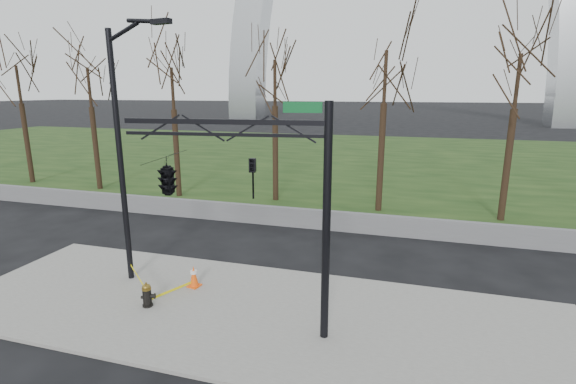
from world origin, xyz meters
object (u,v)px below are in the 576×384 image
(traffic_signal_mast, at_px, (196,177))
(street_light, at_px, (124,141))
(fire_hydrant, at_px, (147,295))
(traffic_cone, at_px, (194,276))

(traffic_signal_mast, bearing_deg, street_light, 145.13)
(fire_hydrant, height_order, traffic_signal_mast, traffic_signal_mast)
(traffic_cone, xyz_separation_m, street_light, (-2.13, -0.04, 4.24))
(street_light, xyz_separation_m, traffic_signal_mast, (3.47, -1.90, -0.55))
(street_light, bearing_deg, traffic_signal_mast, -19.89)
(traffic_cone, xyz_separation_m, traffic_signal_mast, (1.35, -1.94, 3.70))
(fire_hydrant, distance_m, traffic_signal_mast, 4.24)
(street_light, height_order, traffic_signal_mast, street_light)
(traffic_cone, bearing_deg, street_light, -178.83)
(fire_hydrant, bearing_deg, traffic_cone, 44.82)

